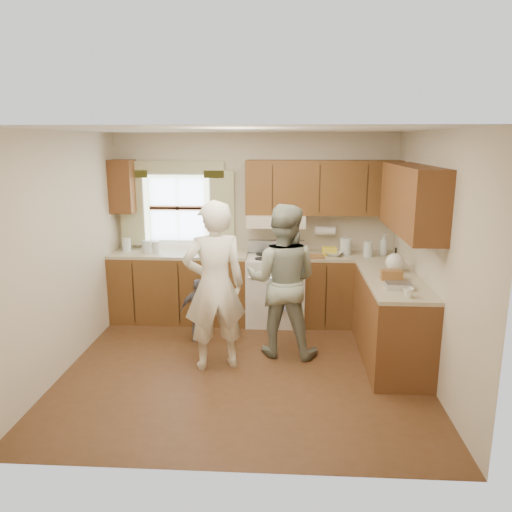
# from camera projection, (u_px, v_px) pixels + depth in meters

# --- Properties ---
(room) EXTENTS (3.80, 3.80, 3.80)m
(room) POSITION_uv_depth(u_px,v_px,m) (244.00, 255.00, 5.12)
(room) COLOR #492C16
(room) RESTS_ON ground
(kitchen_fixtures) EXTENTS (3.80, 2.25, 2.15)m
(kitchen_fixtures) POSITION_uv_depth(u_px,v_px,m) (300.00, 269.00, 6.22)
(kitchen_fixtures) COLOR #40220D
(kitchen_fixtures) RESTS_ON ground
(stove) EXTENTS (0.76, 0.67, 1.07)m
(stove) POSITION_uv_depth(u_px,v_px,m) (275.00, 288.00, 6.67)
(stove) COLOR silver
(stove) RESTS_ON ground
(woman_left) EXTENTS (0.76, 0.62, 1.82)m
(woman_left) POSITION_uv_depth(u_px,v_px,m) (214.00, 286.00, 5.24)
(woman_left) COLOR white
(woman_left) RESTS_ON ground
(woman_right) EXTENTS (0.94, 0.78, 1.73)m
(woman_right) POSITION_uv_depth(u_px,v_px,m) (282.00, 281.00, 5.58)
(woman_right) COLOR #26422A
(woman_right) RESTS_ON ground
(child) EXTENTS (0.46, 0.20, 0.79)m
(child) POSITION_uv_depth(u_px,v_px,m) (199.00, 311.00, 6.02)
(child) COLOR slate
(child) RESTS_ON ground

